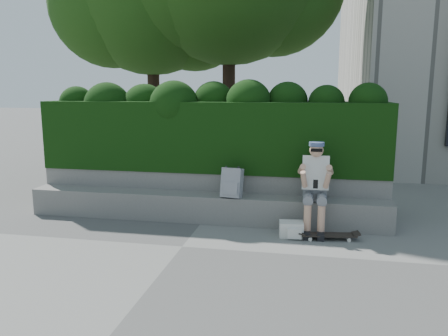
% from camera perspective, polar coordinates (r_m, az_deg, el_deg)
% --- Properties ---
extents(ground, '(80.00, 80.00, 0.00)m').
position_cam_1_polar(ground, '(6.21, -5.49, -10.18)').
color(ground, slate).
rests_on(ground, ground).
extents(bench_ledge, '(6.00, 0.45, 0.45)m').
position_cam_1_polar(bench_ledge, '(7.28, -2.72, -5.16)').
color(bench_ledge, gray).
rests_on(bench_ledge, ground).
extents(planter_wall, '(6.00, 0.50, 0.75)m').
position_cam_1_polar(planter_wall, '(7.69, -1.89, -3.17)').
color(planter_wall, gray).
rests_on(planter_wall, ground).
extents(hedge, '(6.00, 1.00, 1.20)m').
position_cam_1_polar(hedge, '(7.75, -1.56, 4.25)').
color(hedge, black).
rests_on(hedge, planter_wall).
extents(person, '(0.40, 0.76, 1.38)m').
position_cam_1_polar(person, '(6.79, 11.83, -1.95)').
color(person, slate).
rests_on(person, ground).
extents(skateboard, '(0.81, 0.30, 0.08)m').
position_cam_1_polar(skateboard, '(6.60, 13.50, -8.51)').
color(skateboard, black).
rests_on(skateboard, ground).
extents(backpack_plaid, '(0.35, 0.23, 0.47)m').
position_cam_1_polar(backpack_plaid, '(6.98, 1.05, -1.94)').
color(backpack_plaid, silver).
rests_on(backpack_plaid, bench_ledge).
extents(backpack_ground, '(0.37, 0.28, 0.23)m').
position_cam_1_polar(backpack_ground, '(6.62, 8.78, -7.89)').
color(backpack_ground, silver).
rests_on(backpack_ground, ground).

